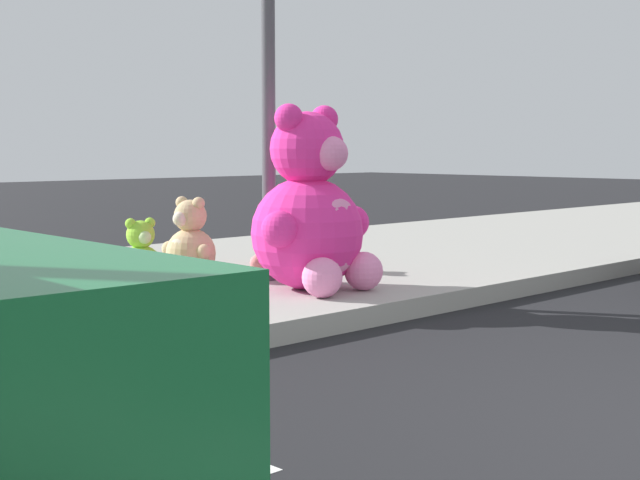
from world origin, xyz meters
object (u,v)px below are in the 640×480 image
at_px(plush_tan, 189,246).
at_px(plush_pink_large, 311,216).
at_px(plush_lime, 142,260).
at_px(sign_pole, 268,68).
at_px(plush_red, 277,239).

bearing_deg(plush_tan, plush_pink_large, -74.46).
height_order(plush_tan, plush_lime, plush_tan).
height_order(sign_pole, plush_tan, sign_pole).
distance_m(plush_pink_large, plush_lime, 1.34).
distance_m(plush_pink_large, plush_tan, 1.20).
distance_m(plush_pink_large, plush_red, 1.23).
distance_m(plush_tan, plush_red, 0.89).
relative_size(plush_lime, plush_red, 0.81).
relative_size(sign_pole, plush_lime, 5.94).
height_order(plush_pink_large, plush_tan, plush_pink_large).
distance_m(plush_lime, plush_red, 1.47).
height_order(sign_pole, plush_lime, sign_pole).
bearing_deg(plush_red, plush_lime, -175.80).
bearing_deg(sign_pole, plush_lime, 160.33).
xyz_separation_m(sign_pole, plush_red, (0.48, 0.46, -1.43)).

